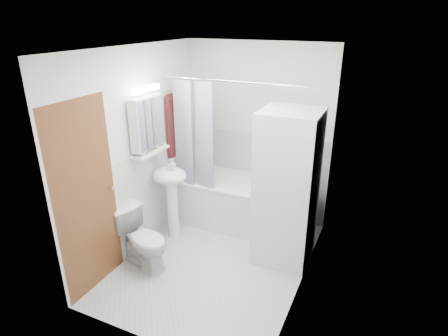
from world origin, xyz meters
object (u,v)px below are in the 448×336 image
at_px(washer_dryer, 286,188).
at_px(toilet, 143,239).
at_px(sink, 171,186).
at_px(bathtub, 242,201).

xyz_separation_m(washer_dryer, toilet, (-1.40, -0.83, -0.55)).
bearing_deg(sink, toilet, -87.13).
bearing_deg(sink, bathtub, 42.32).
bearing_deg(washer_dryer, bathtub, 144.93).
relative_size(bathtub, toilet, 2.42).
xyz_separation_m(sink, toilet, (0.03, -0.68, -0.37)).
xyz_separation_m(sink, washer_dryer, (1.43, 0.15, 0.19)).
height_order(bathtub, washer_dryer, washer_dryer).
height_order(bathtub, sink, sink).
height_order(sink, washer_dryer, washer_dryer).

